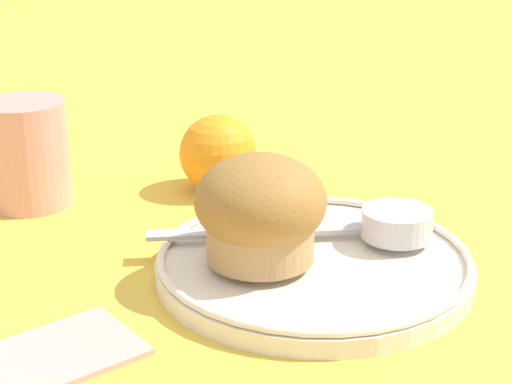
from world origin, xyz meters
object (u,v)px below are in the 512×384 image
butter_knife (267,231)px  orange_fruit (218,153)px  juice_glass (26,153)px  muffin (260,210)px

butter_knife → orange_fruit: bearing=101.2°
juice_glass → orange_fruit: bearing=-27.0°
butter_knife → juice_glass: (-0.10, 0.22, 0.03)m
butter_knife → orange_fruit: orange_fruit is taller
orange_fruit → juice_glass: size_ratio=0.76×
muffin → butter_knife: bearing=45.1°
muffin → orange_fruit: (0.09, 0.18, -0.02)m
orange_fruit → juice_glass: juice_glass is taller
orange_fruit → juice_glass: 0.18m
muffin → juice_glass: muffin is taller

